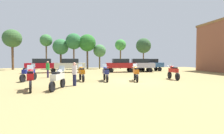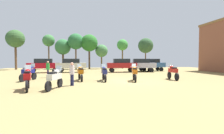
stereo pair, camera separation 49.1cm
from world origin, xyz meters
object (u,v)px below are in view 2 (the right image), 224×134
Objects in this scene: motorcycle_3 at (104,73)px; tree_5 at (89,43)px; car_1 at (121,64)px; tree_7 at (102,51)px; car_3 at (71,64)px; tree_2 at (49,41)px; tree_8 at (122,45)px; tree_3 at (63,47)px; motorcycle_4 at (28,78)px; tree_4 at (76,42)px; motorcycle_6 at (173,72)px; person_1 at (48,68)px; tree_6 at (15,39)px; motorcycle_2 at (29,72)px; car_4 at (44,64)px; person_2 at (72,72)px; motorcycle_7 at (80,73)px; tree_1 at (146,46)px; car_2 at (141,64)px; motorcycle_5 at (135,73)px; motorcycle_9 at (55,78)px.

motorcycle_3 is 20.05m from tree_5.
car_1 is 0.87× the size of tree_7.
car_3 is 0.64× the size of tree_5.
tree_2 reaches higher than tree_8.
tree_7 is at bearing -0.69° from tree_3.
tree_5 is at bearing 64.55° from motorcycle_4.
tree_4 reaches higher than car_3.
motorcycle_6 is 0.37× the size of tree_3.
motorcycle_3 is 21.63m from tree_3.
person_1 is 0.23× the size of tree_6.
motorcycle_2 is 2.74m from person_1.
tree_7 is (7.79, -0.09, -0.72)m from tree_3.
car_4 is 0.74× the size of tree_8.
tree_2 is 0.97× the size of tree_4.
tree_3 is at bearing -31.09° from person_2.
tree_1 is (12.62, 19.55, 4.15)m from motorcycle_7.
tree_8 is at bearing -1.36° from tree_3.
person_2 is at bearing 153.06° from car_2.
motorcycle_7 is at bearing 18.67° from person_1.
tree_8 is (4.36, -0.19, 1.22)m from tree_7.
motorcycle_7 is at bearing -173.74° from car_3.
tree_1 is (14.51, 9.29, 3.70)m from car_3.
motorcycle_3 is 13.10m from car_4.
tree_5 is (0.69, 19.04, 4.48)m from motorcycle_7.
tree_2 is 0.92× the size of tree_6.
car_1 reaches higher than motorcycle_5.
tree_8 reaches higher than motorcycle_5.
motorcycle_3 and motorcycle_7 have the same top height.
motorcycle_6 is 10.34m from car_1.
motorcycle_5 is (2.57, -0.43, 0.01)m from motorcycle_3.
motorcycle_3 is at bearing 20.14° from motorcycle_4.
tree_2 is (-2.89, 19.36, 4.87)m from motorcycle_2.
motorcycle_6 is at bearing 35.38° from motorcycle_9.
car_3 is (0.99, 14.41, 0.43)m from motorcycle_4.
motorcycle_3 is at bearing -65.21° from tree_2.
tree_5 is (2.00, 23.14, 4.48)m from motorcycle_9.
car_1 is (9.96, 9.09, 0.43)m from motorcycle_2.
tree_4 reaches higher than car_4.
tree_2 reaches higher than car_1.
car_4 is (-11.21, 0.42, 0.00)m from car_1.
tree_2 is (-9.41, 20.38, 4.90)m from motorcycle_3.
motorcycle_3 is 24.85m from tree_6.
car_4 is at bearing 121.14° from motorcycle_9.
motorcycle_2 is 1.03× the size of motorcycle_9.
person_1 is (-8.09, 3.99, 0.26)m from motorcycle_5.
motorcycle_4 is at bearing 149.30° from car_2.
motorcycle_4 is at bearing -79.46° from tree_2.
car_4 is 2.77× the size of person_2.
tree_6 reaches higher than motorcycle_6.
tree_8 is (7.98, 22.25, 3.96)m from person_2.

